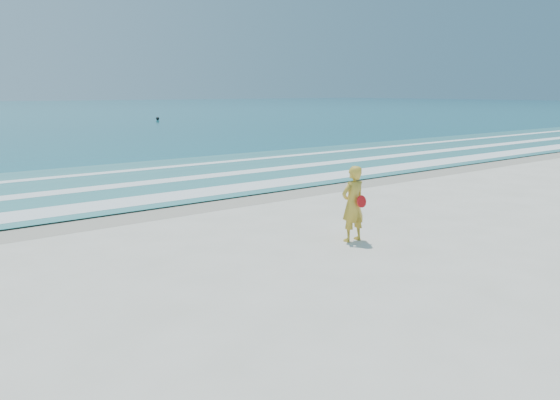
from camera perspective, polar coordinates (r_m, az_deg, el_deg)
ground at (r=8.59m, az=12.75°, el=-11.35°), size 400.00×400.00×0.00m
wet_sand at (r=15.61m, az=-13.67°, el=-1.11°), size 400.00×2.40×0.00m
shallow at (r=20.19m, az=-19.59°, el=1.45°), size 400.00×10.00×0.01m
foam_near at (r=16.77m, az=-15.53°, el=-0.17°), size 400.00×1.40×0.01m
foam_mid at (r=19.44m, az=-18.84°, el=1.17°), size 400.00×0.90×0.01m
foam_far at (r=22.55m, az=-21.64°, el=2.30°), size 400.00×0.60×0.01m
buoy at (r=64.29m, az=-12.67°, el=8.30°), size 0.38×0.38×0.38m
woman at (r=12.07m, az=7.63°, el=-0.40°), size 0.63×0.43×1.68m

